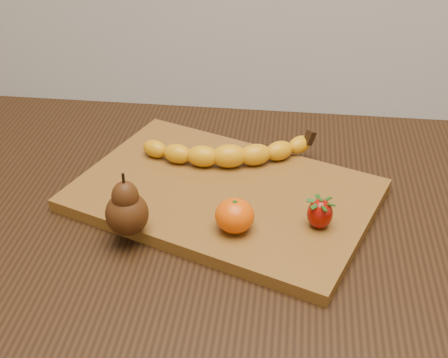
# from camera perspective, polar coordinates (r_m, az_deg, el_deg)

# --- Properties ---
(table) EXTENTS (1.00, 0.70, 0.76)m
(table) POSITION_cam_1_polar(r_m,az_deg,el_deg) (1.02, -1.19, -7.35)
(table) COLOR black
(table) RESTS_ON ground
(cutting_board) EXTENTS (0.53, 0.44, 0.02)m
(cutting_board) POSITION_cam_1_polar(r_m,az_deg,el_deg) (0.98, 0.00, -1.47)
(cutting_board) COLOR brown
(cutting_board) RESTS_ON table
(banana) EXTENTS (0.25, 0.11, 0.04)m
(banana) POSITION_cam_1_polar(r_m,az_deg,el_deg) (1.02, 0.47, 2.12)
(banana) COLOR #E69E0A
(banana) RESTS_ON cutting_board
(pear) EXTENTS (0.07, 0.07, 0.10)m
(pear) POSITION_cam_1_polar(r_m,az_deg,el_deg) (0.87, -8.95, -2.24)
(pear) COLOR #41210A
(pear) RESTS_ON cutting_board
(mandarin) EXTENTS (0.07, 0.07, 0.05)m
(mandarin) POSITION_cam_1_polar(r_m,az_deg,el_deg) (0.88, 0.98, -3.36)
(mandarin) COLOR #E64E02
(mandarin) RESTS_ON cutting_board
(strawberry) EXTENTS (0.04, 0.04, 0.05)m
(strawberry) POSITION_cam_1_polar(r_m,az_deg,el_deg) (0.90, 8.77, -3.06)
(strawberry) COLOR #8A0B03
(strawberry) RESTS_ON cutting_board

